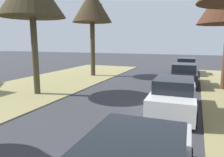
# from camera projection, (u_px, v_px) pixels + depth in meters

# --- Properties ---
(street_tree_left_far) EXTENTS (3.54, 3.54, 7.69)m
(street_tree_left_far) POSITION_uv_depth(u_px,v_px,m) (92.00, 7.00, 18.50)
(street_tree_left_far) COLOR #483C28
(street_tree_left_far) RESTS_ON grass_verge_left
(parked_sedan_white) EXTENTS (2.03, 4.44, 1.57)m
(parked_sedan_white) POSITION_uv_depth(u_px,v_px,m) (174.00, 96.00, 9.34)
(parked_sedan_white) COLOR white
(parked_sedan_white) RESTS_ON ground
(parked_sedan_black) EXTENTS (2.03, 4.44, 1.57)m
(parked_sedan_black) POSITION_uv_depth(u_px,v_px,m) (184.00, 75.00, 15.38)
(parked_sedan_black) COLOR black
(parked_sedan_black) RESTS_ON ground
(parked_sedan_navy) EXTENTS (2.03, 4.44, 1.57)m
(parked_sedan_navy) POSITION_uv_depth(u_px,v_px,m) (186.00, 66.00, 20.76)
(parked_sedan_navy) COLOR navy
(parked_sedan_navy) RESTS_ON ground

